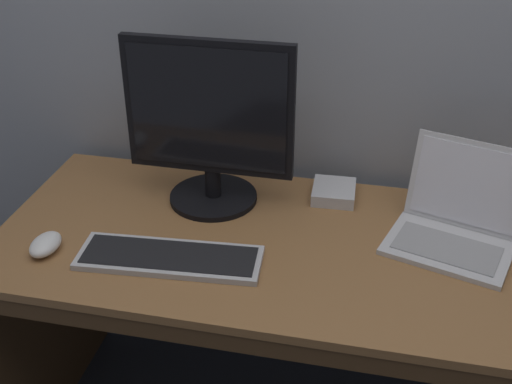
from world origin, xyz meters
TOP-DOWN VIEW (x-y plane):
  - desk at (0.00, -0.01)m, footprint 1.59×0.70m
  - laptop_silver at (0.40, 0.10)m, footprint 0.37×0.34m
  - external_monitor at (-0.27, 0.15)m, footprint 0.46×0.25m
  - wired_keyboard at (-0.30, -0.14)m, footprint 0.47×0.18m
  - computer_mouse at (-0.62, -0.17)m, footprint 0.07×0.11m
  - external_drive_box at (0.07, 0.25)m, footprint 0.13×0.14m

SIDE VIEW (x-z plane):
  - desk at x=0.00m, z-range 0.16..0.92m
  - wired_keyboard at x=-0.30m, z-range 0.76..0.78m
  - external_drive_box at x=0.07m, z-range 0.76..0.79m
  - computer_mouse at x=-0.62m, z-range 0.76..0.80m
  - laptop_silver at x=0.40m, z-range 0.69..0.94m
  - external_monitor at x=-0.27m, z-range 0.75..1.23m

